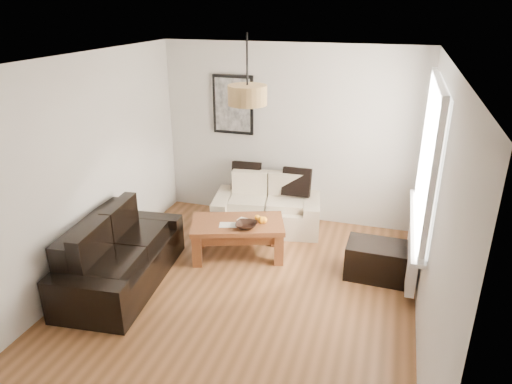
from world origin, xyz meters
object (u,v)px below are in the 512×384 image
(sofa_leather, at_px, (121,253))
(coffee_table, at_px, (238,239))
(ottoman, at_px, (378,261))
(loveseat_cream, at_px, (267,204))

(sofa_leather, xyz_separation_m, coffee_table, (1.10, 1.00, -0.15))
(coffee_table, bearing_deg, sofa_leather, -137.71)
(sofa_leather, xyz_separation_m, ottoman, (2.88, 1.01, -0.18))
(loveseat_cream, xyz_separation_m, sofa_leather, (-1.24, -1.90, 0.01))
(coffee_table, xyz_separation_m, ottoman, (1.78, 0.02, -0.03))
(coffee_table, bearing_deg, ottoman, 0.50)
(sofa_leather, relative_size, coffee_table, 1.54)
(loveseat_cream, relative_size, ottoman, 2.02)
(loveseat_cream, height_order, coffee_table, loveseat_cream)
(loveseat_cream, height_order, sofa_leather, sofa_leather)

